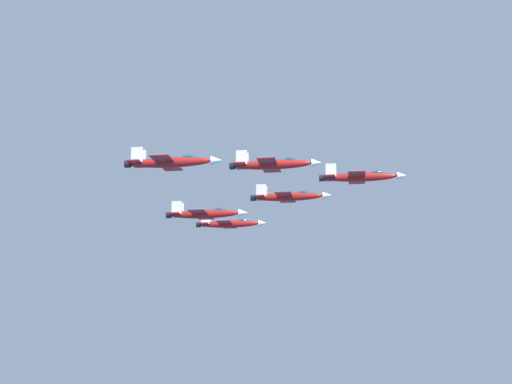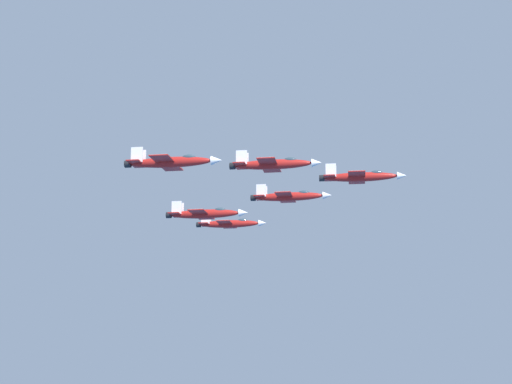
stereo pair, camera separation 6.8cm
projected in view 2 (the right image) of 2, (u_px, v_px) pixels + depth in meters
name	position (u px, v px, depth m)	size (l,w,h in m)	color
jet_lead	(361.00, 177.00, 160.86)	(11.89, 18.15, 3.97)	red
jet_left_wingman	(289.00, 196.00, 177.41)	(12.36, 18.98, 4.12)	red
jet_right_wingman	(273.00, 164.00, 149.19)	(11.83, 18.10, 3.95)	red
jet_left_outer	(230.00, 224.00, 193.32)	(11.71, 17.90, 3.91)	red
jet_right_outer	(171.00, 162.00, 136.99)	(11.70, 17.93, 3.90)	red
jet_slot_rear	(205.00, 214.00, 164.35)	(11.73, 18.02, 3.91)	red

